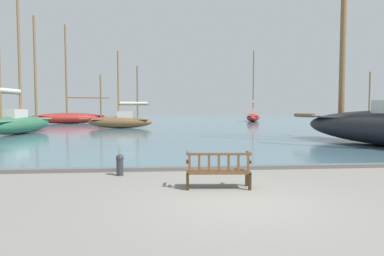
# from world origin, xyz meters

# --- Properties ---
(ground_plane) EXTENTS (160.00, 160.00, 0.00)m
(ground_plane) POSITION_xyz_m (0.00, 0.00, 0.00)
(ground_plane) COLOR gray
(harbor_water) EXTENTS (100.00, 80.00, 0.08)m
(harbor_water) POSITION_xyz_m (0.00, 44.00, 0.04)
(harbor_water) COLOR slate
(harbor_water) RESTS_ON ground
(quay_edge_kerb) EXTENTS (40.00, 0.30, 0.12)m
(quay_edge_kerb) POSITION_xyz_m (0.00, 3.85, 0.06)
(quay_edge_kerb) COLOR #5B5954
(quay_edge_kerb) RESTS_ON ground
(park_bench) EXTENTS (1.64, 0.64, 0.92)m
(park_bench) POSITION_xyz_m (-0.24, 1.29, 0.47)
(park_bench) COLOR #322113
(park_bench) RESTS_ON ground
(sailboat_outer_starboard) EXTENTS (3.15, 8.35, 11.50)m
(sailboat_outer_starboard) POSITION_xyz_m (-12.21, 19.38, 1.05)
(sailboat_outer_starboard) COLOR #2D6647
(sailboat_outer_starboard) RESTS_ON harbor_water
(sailboat_mid_port) EXTENTS (3.84, 8.85, 9.96)m
(sailboat_mid_port) POSITION_xyz_m (11.33, 40.53, 0.82)
(sailboat_mid_port) COLOR maroon
(sailboat_mid_port) RESTS_ON harbor_water
(sailboat_outer_port) EXTENTS (10.95, 4.56, 11.95)m
(sailboat_outer_port) POSITION_xyz_m (-12.96, 36.03, 0.88)
(sailboat_outer_port) COLOR maroon
(sailboat_outer_port) RESTS_ON harbor_water
(sailboat_mid_starboard) EXTENTS (6.84, 1.82, 7.26)m
(sailboat_mid_starboard) POSITION_xyz_m (-5.49, 25.77, 0.82)
(sailboat_mid_starboard) COLOR brown
(sailboat_mid_starboard) RESTS_ON harbor_water
(mooring_bollard) EXTENTS (0.23, 0.23, 0.64)m
(mooring_bollard) POSITION_xyz_m (-2.89, 3.16, 0.36)
(mooring_bollard) COLOR #2D2D33
(mooring_bollard) RESTS_ON ground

